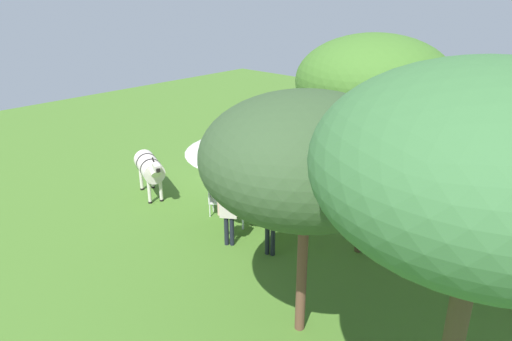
{
  "coord_description": "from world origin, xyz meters",
  "views": [
    {
      "loc": [
        10.83,
        9.9,
        6.51
      ],
      "look_at": [
        0.53,
        0.5,
        1.0
      ],
      "focal_mm": 32.77,
      "sensor_mm": 36.0,
      "label": 1
    }
  ],
  "objects_px": {
    "thatched_hut": "(478,137)",
    "acacia_tree_far_lawn": "(307,157)",
    "shade_umbrella": "(257,133)",
    "zebra_by_umbrella": "(150,167)",
    "guest_beside_umbrella": "(270,219)",
    "zebra_toward_hut": "(283,133)",
    "zebra_nearest_camera": "(336,158)",
    "standing_watcher": "(243,145)",
    "striped_lounge_chair": "(240,178)",
    "acacia_tree_left_background": "(487,168)",
    "patio_chair_near_hut": "(214,199)",
    "patio_dining_table": "(257,198)",
    "patio_chair_west_end": "(301,203)",
    "guest_behind_table": "(229,211)",
    "acacia_tree_right_background": "(373,82)"
  },
  "relations": [
    {
      "from": "thatched_hut",
      "to": "zebra_by_umbrella",
      "type": "height_order",
      "value": "thatched_hut"
    },
    {
      "from": "patio_dining_table",
      "to": "patio_chair_west_end",
      "type": "height_order",
      "value": "patio_chair_west_end"
    },
    {
      "from": "patio_chair_west_end",
      "to": "guest_beside_umbrella",
      "type": "relative_size",
      "value": 0.53
    },
    {
      "from": "patio_chair_west_end",
      "to": "zebra_nearest_camera",
      "type": "height_order",
      "value": "zebra_nearest_camera"
    },
    {
      "from": "striped_lounge_chair",
      "to": "acacia_tree_left_background",
      "type": "distance_m",
      "value": 11.78
    },
    {
      "from": "acacia_tree_far_lawn",
      "to": "acacia_tree_left_background",
      "type": "xyz_separation_m",
      "value": [
        1.19,
        3.23,
        0.98
      ]
    },
    {
      "from": "striped_lounge_chair",
      "to": "zebra_by_umbrella",
      "type": "bearing_deg",
      "value": 122.27
    },
    {
      "from": "acacia_tree_left_background",
      "to": "patio_dining_table",
      "type": "bearing_deg",
      "value": -120.41
    },
    {
      "from": "zebra_toward_hut",
      "to": "acacia_tree_left_background",
      "type": "xyz_separation_m",
      "value": [
        9.04,
        10.12,
        3.72
      ]
    },
    {
      "from": "guest_beside_umbrella",
      "to": "thatched_hut",
      "type": "bearing_deg",
      "value": -137.37
    },
    {
      "from": "zebra_nearest_camera",
      "to": "acacia_tree_far_lawn",
      "type": "relative_size",
      "value": 0.46
    },
    {
      "from": "acacia_tree_right_background",
      "to": "thatched_hut",
      "type": "bearing_deg",
      "value": 162.5
    },
    {
      "from": "thatched_hut",
      "to": "acacia_tree_right_background",
      "type": "height_order",
      "value": "acacia_tree_right_background"
    },
    {
      "from": "patio_chair_near_hut",
      "to": "zebra_toward_hut",
      "type": "height_order",
      "value": "zebra_toward_hut"
    },
    {
      "from": "patio_chair_west_end",
      "to": "guest_behind_table",
      "type": "bearing_deg",
      "value": 128.51
    },
    {
      "from": "patio_dining_table",
      "to": "acacia_tree_left_background",
      "type": "bearing_deg",
      "value": 59.59
    },
    {
      "from": "thatched_hut",
      "to": "acacia_tree_far_lawn",
      "type": "height_order",
      "value": "acacia_tree_far_lawn"
    },
    {
      "from": "patio_chair_near_hut",
      "to": "guest_behind_table",
      "type": "relative_size",
      "value": 0.53
    },
    {
      "from": "guest_behind_table",
      "to": "striped_lounge_chair",
      "type": "distance_m",
      "value": 4.18
    },
    {
      "from": "thatched_hut",
      "to": "acacia_tree_far_lawn",
      "type": "bearing_deg",
      "value": -4.64
    },
    {
      "from": "patio_chair_west_end",
      "to": "thatched_hut",
      "type": "bearing_deg",
      "value": -84.56
    },
    {
      "from": "patio_chair_west_end",
      "to": "standing_watcher",
      "type": "height_order",
      "value": "standing_watcher"
    },
    {
      "from": "shade_umbrella",
      "to": "zebra_by_umbrella",
      "type": "distance_m",
      "value": 4.18
    },
    {
      "from": "patio_dining_table",
      "to": "zebra_nearest_camera",
      "type": "bearing_deg",
      "value": 176.0
    },
    {
      "from": "shade_umbrella",
      "to": "zebra_by_umbrella",
      "type": "xyz_separation_m",
      "value": [
        1.17,
        -3.66,
        -1.65
      ]
    },
    {
      "from": "zebra_by_umbrella",
      "to": "acacia_tree_left_background",
      "type": "height_order",
      "value": "acacia_tree_left_background"
    },
    {
      "from": "thatched_hut",
      "to": "acacia_tree_left_background",
      "type": "relative_size",
      "value": 0.9
    },
    {
      "from": "striped_lounge_chair",
      "to": "zebra_toward_hut",
      "type": "xyz_separation_m",
      "value": [
        -3.36,
        -0.81,
        0.72
      ]
    },
    {
      "from": "acacia_tree_far_lawn",
      "to": "acacia_tree_left_background",
      "type": "relative_size",
      "value": 0.83
    },
    {
      "from": "guest_beside_umbrella",
      "to": "zebra_nearest_camera",
      "type": "bearing_deg",
      "value": -95.53
    },
    {
      "from": "patio_chair_west_end",
      "to": "standing_watcher",
      "type": "distance_m",
      "value": 4.36
    },
    {
      "from": "striped_lounge_chair",
      "to": "guest_behind_table",
      "type": "bearing_deg",
      "value": -167.82
    },
    {
      "from": "shade_umbrella",
      "to": "acacia_tree_far_lawn",
      "type": "height_order",
      "value": "acacia_tree_far_lawn"
    },
    {
      "from": "striped_lounge_chair",
      "to": "zebra_toward_hut",
      "type": "relative_size",
      "value": 0.44
    },
    {
      "from": "patio_chair_near_hut",
      "to": "guest_behind_table",
      "type": "bearing_deg",
      "value": 27.24
    },
    {
      "from": "patio_dining_table",
      "to": "guest_behind_table",
      "type": "distance_m",
      "value": 1.77
    },
    {
      "from": "patio_dining_table",
      "to": "zebra_nearest_camera",
      "type": "relative_size",
      "value": 0.77
    },
    {
      "from": "thatched_hut",
      "to": "guest_behind_table",
      "type": "distance_m",
      "value": 7.5
    },
    {
      "from": "patio_dining_table",
      "to": "acacia_tree_right_background",
      "type": "relative_size",
      "value": 0.31
    },
    {
      "from": "acacia_tree_far_lawn",
      "to": "patio_chair_near_hut",
      "type": "bearing_deg",
      "value": -114.73
    },
    {
      "from": "shade_umbrella",
      "to": "guest_behind_table",
      "type": "relative_size",
      "value": 2.43
    },
    {
      "from": "thatched_hut",
      "to": "guest_beside_umbrella",
      "type": "height_order",
      "value": "thatched_hut"
    },
    {
      "from": "guest_beside_umbrella",
      "to": "zebra_toward_hut",
      "type": "bearing_deg",
      "value": -73.85
    },
    {
      "from": "guest_beside_umbrella",
      "to": "zebra_by_umbrella",
      "type": "bearing_deg",
      "value": -21.92
    },
    {
      "from": "guest_beside_umbrella",
      "to": "guest_behind_table",
      "type": "height_order",
      "value": "guest_beside_umbrella"
    },
    {
      "from": "zebra_nearest_camera",
      "to": "patio_dining_table",
      "type": "bearing_deg",
      "value": -13.95
    },
    {
      "from": "zebra_nearest_camera",
      "to": "standing_watcher",
      "type": "bearing_deg",
      "value": -79.14
    },
    {
      "from": "thatched_hut",
      "to": "striped_lounge_chair",
      "type": "xyz_separation_m",
      "value": [
        3.01,
        -6.69,
        -2.22
      ]
    },
    {
      "from": "patio_dining_table",
      "to": "guest_beside_umbrella",
      "type": "height_order",
      "value": "guest_beside_umbrella"
    },
    {
      "from": "acacia_tree_left_background",
      "to": "thatched_hut",
      "type": "bearing_deg",
      "value": -163.23
    }
  ]
}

